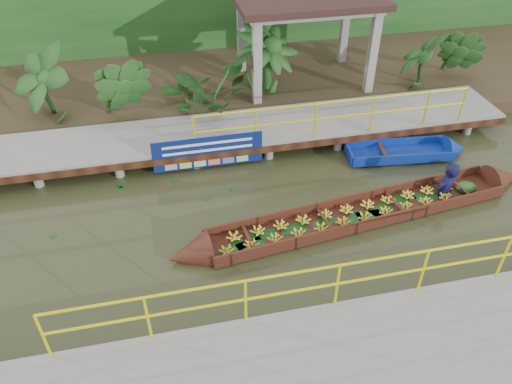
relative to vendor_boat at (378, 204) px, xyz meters
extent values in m
plane|color=#2C2F17|center=(-2.93, 0.17, -0.28)|extent=(80.00, 80.00, 0.00)
cube|color=#322919|center=(-2.93, 7.67, -0.06)|extent=(30.00, 8.00, 0.45)
cube|color=gray|center=(-2.93, 3.67, 0.22)|extent=(16.00, 2.00, 0.15)
cube|color=black|center=(-2.93, 2.67, 0.14)|extent=(16.00, 0.12, 0.18)
cylinder|color=yellow|center=(-0.18, 2.72, 1.29)|extent=(7.50, 0.05, 0.05)
cylinder|color=yellow|center=(-0.18, 2.72, 0.84)|extent=(7.50, 0.05, 0.05)
cylinder|color=yellow|center=(-0.18, 2.72, 0.79)|extent=(0.05, 0.05, 1.00)
cylinder|color=gray|center=(-8.93, 4.47, -0.06)|extent=(0.24, 0.24, 0.55)
cylinder|color=gray|center=(-6.93, 2.87, -0.06)|extent=(0.24, 0.24, 0.55)
cylinder|color=gray|center=(-6.93, 4.47, -0.06)|extent=(0.24, 0.24, 0.55)
cylinder|color=gray|center=(-4.93, 2.87, -0.06)|extent=(0.24, 0.24, 0.55)
cylinder|color=gray|center=(-4.93, 4.47, -0.06)|extent=(0.24, 0.24, 0.55)
cylinder|color=gray|center=(-2.93, 2.87, -0.06)|extent=(0.24, 0.24, 0.55)
cylinder|color=gray|center=(-2.93, 4.47, -0.06)|extent=(0.24, 0.24, 0.55)
cylinder|color=gray|center=(-0.93, 2.87, -0.06)|extent=(0.24, 0.24, 0.55)
cylinder|color=gray|center=(-0.93, 4.47, -0.06)|extent=(0.24, 0.24, 0.55)
cylinder|color=gray|center=(1.07, 2.87, -0.06)|extent=(0.24, 0.24, 0.55)
cylinder|color=gray|center=(1.07, 4.47, -0.06)|extent=(0.24, 0.24, 0.55)
cylinder|color=gray|center=(3.07, 2.87, -0.06)|extent=(0.24, 0.24, 0.55)
cylinder|color=gray|center=(3.07, 4.47, -0.06)|extent=(0.24, 0.24, 0.55)
cylinder|color=gray|center=(-2.93, 2.87, -0.06)|extent=(0.24, 0.24, 0.55)
cube|color=gray|center=(-1.93, -4.03, 0.02)|extent=(18.00, 2.40, 0.70)
cylinder|color=yellow|center=(-1.93, -2.88, 1.37)|extent=(10.00, 0.05, 0.05)
cylinder|color=yellow|center=(-1.93, -2.88, 0.92)|extent=(10.00, 0.05, 0.05)
cylinder|color=yellow|center=(-1.93, -2.88, 0.87)|extent=(0.05, 0.05, 1.00)
cube|color=gray|center=(-1.73, 5.27, 1.32)|extent=(0.25, 0.25, 2.80)
cube|color=gray|center=(1.87, 5.27, 1.32)|extent=(0.25, 0.25, 2.80)
cube|color=gray|center=(-1.73, 7.67, 1.32)|extent=(0.25, 0.25, 2.80)
cube|color=gray|center=(1.87, 7.67, 1.32)|extent=(0.25, 0.25, 2.80)
cube|color=gray|center=(0.07, 6.47, 2.62)|extent=(4.00, 2.60, 0.12)
cube|color=#154118|center=(-2.93, 10.17, 1.72)|extent=(30.00, 0.80, 4.00)
cube|color=#38170F|center=(-0.43, -0.05, -0.23)|extent=(7.42, 1.83, 0.06)
cube|color=#38170F|center=(-0.49, 0.40, -0.10)|extent=(7.31, 0.97, 0.31)
cube|color=#38170F|center=(-0.38, -0.51, -0.10)|extent=(7.31, 0.97, 0.31)
cone|color=#38170F|center=(-4.50, -0.56, -0.16)|extent=(1.02, 0.99, 0.88)
cone|color=#38170F|center=(3.63, 0.45, -0.16)|extent=(1.02, 0.99, 0.88)
ellipsoid|color=#154118|center=(2.49, 0.31, -0.14)|extent=(0.56, 0.47, 0.24)
imported|color=black|center=(1.85, 0.23, 0.72)|extent=(0.77, 0.61, 1.84)
cube|color=navy|center=(1.55, 2.12, -0.19)|extent=(2.88, 1.15, 0.09)
cube|color=navy|center=(1.60, 2.54, -0.08)|extent=(2.80, 0.36, 0.28)
cube|color=navy|center=(1.51, 1.70, -0.08)|extent=(2.80, 0.36, 0.28)
cube|color=navy|center=(0.16, 2.28, -0.08)|extent=(0.15, 0.84, 0.28)
cone|color=navy|center=(3.13, 1.95, -0.13)|extent=(0.64, 0.84, 0.79)
cube|color=black|center=(1.09, 2.17, -0.04)|extent=(0.19, 0.85, 0.05)
cube|color=navy|center=(-3.61, 2.65, 0.27)|extent=(2.87, 0.03, 0.90)
cube|color=white|center=(-3.61, 2.63, 0.54)|extent=(2.33, 0.01, 0.07)
cube|color=white|center=(-3.61, 2.63, 0.34)|extent=(2.33, 0.01, 0.07)
imported|color=#154118|center=(-7.79, 5.47, 1.15)|extent=(1.58, 1.58, 1.97)
imported|color=#154118|center=(-5.79, 5.47, 1.15)|extent=(1.58, 1.58, 1.97)
imported|color=#154118|center=(-3.29, 5.47, 1.15)|extent=(1.58, 1.58, 1.97)
imported|color=#154118|center=(-1.29, 5.47, 1.15)|extent=(1.58, 1.58, 1.97)
imported|color=#154118|center=(3.71, 5.47, 1.15)|extent=(1.58, 1.58, 1.97)
imported|color=#154118|center=(5.21, 5.47, 1.15)|extent=(1.58, 1.58, 1.97)
camera|label=1|loc=(-4.72, -8.20, 7.36)|focal=35.00mm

